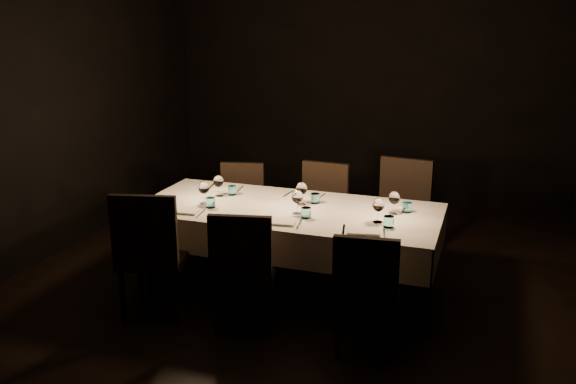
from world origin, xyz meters
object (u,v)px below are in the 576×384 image
(chair_near_left, at_px, (151,250))
(chair_far_left, at_px, (241,204))
(dining_table, at_px, (288,216))
(chair_far_right, at_px, (401,210))
(chair_near_right, at_px, (366,288))
(chair_far_center, at_px, (321,209))
(chair_near_center, at_px, (243,266))

(chair_near_left, bearing_deg, chair_far_left, -108.12)
(dining_table, bearing_deg, chair_far_right, 46.62)
(dining_table, xyz_separation_m, chair_near_right, (0.84, -0.79, -0.18))
(chair_near_right, xyz_separation_m, chair_far_right, (-0.02, 1.66, 0.05))
(chair_far_center, relative_size, chair_far_right, 0.93)
(chair_near_center, distance_m, chair_near_right, 0.94)
(dining_table, relative_size, chair_near_center, 2.63)
(dining_table, distance_m, chair_far_center, 0.79)
(chair_far_left, bearing_deg, dining_table, -57.19)
(chair_near_left, xyz_separation_m, chair_near_center, (0.76, 0.04, -0.04))
(chair_far_right, bearing_deg, chair_far_center, -165.89)
(chair_near_left, xyz_separation_m, chair_far_center, (0.93, 1.55, -0.04))
(chair_far_left, relative_size, chair_far_center, 0.94)
(chair_far_right, bearing_deg, chair_near_left, -128.94)
(chair_near_left, relative_size, chair_far_right, 1.02)
(chair_near_left, height_order, chair_far_center, chair_near_left)
(chair_near_center, xyz_separation_m, chair_near_right, (0.94, -0.05, -0.02))
(chair_near_left, height_order, chair_far_right, chair_near_left)
(chair_near_left, bearing_deg, chair_near_center, 168.80)
(chair_far_center, bearing_deg, chair_near_center, -93.81)
(chair_near_center, bearing_deg, chair_far_center, -108.75)
(dining_table, xyz_separation_m, chair_far_center, (0.07, 0.77, -0.16))
(chair_near_center, bearing_deg, chair_near_left, -9.67)
(chair_near_right, bearing_deg, chair_near_center, -8.75)
(chair_near_left, bearing_deg, chair_far_center, -134.87)
(chair_near_right, distance_m, chair_far_left, 2.19)
(chair_near_center, relative_size, chair_far_left, 1.06)
(chair_near_center, distance_m, chair_far_center, 1.52)
(chair_near_right, bearing_deg, chair_near_left, -6.28)
(dining_table, xyz_separation_m, chair_near_left, (-0.86, -0.78, -0.12))
(dining_table, relative_size, chair_near_left, 2.40)
(dining_table, height_order, chair_near_left, chair_near_left)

